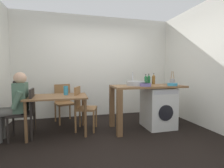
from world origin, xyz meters
The scene contains 20 objects.
ground_plane centered at (0.00, 0.00, 0.00)m, with size 5.46×5.46×0.00m, color black.
wall_back centered at (0.00, 1.75, 1.35)m, with size 4.60×0.10×2.70m, color silver.
wall_counter_side centered at (2.15, 0.00, 1.35)m, with size 0.10×3.80×2.70m, color silver.
dining_table centered at (-0.93, 0.56, 0.64)m, with size 1.10×0.76×0.74m.
chair_person_seat centered at (-1.48, 0.46, 0.51)m, with size 0.43×0.43×0.90m.
chair_opposite centered at (-0.45, 0.63, 0.51)m, with size 0.50×0.50×0.90m.
chair_spare_by_wall centered at (-0.86, 1.33, 0.51)m, with size 0.51×0.51×0.90m.
seated_person centered at (-1.64, 0.45, 0.67)m, with size 0.51×0.52×1.20m.
kitchen_counter centered at (0.67, 0.40, 0.76)m, with size 1.50×0.68×0.92m.
washing_machine centered at (1.15, 0.40, 0.43)m, with size 0.60×0.61×0.86m.
sink_basin centered at (0.62, 0.40, 0.97)m, with size 0.38×0.38×0.09m, color #9EA0A5.
tap centered at (0.62, 0.58, 1.06)m, with size 0.02×0.02×0.28m, color #B2B2B7.
bottle_tall_green centered at (0.92, 0.57, 1.02)m, with size 0.06×0.06×0.23m.
bottle_squat_brown centered at (1.06, 0.68, 1.03)m, with size 0.07×0.07×0.24m.
bottle_clear_small centered at (1.17, 0.66, 1.03)m, with size 0.07×0.07×0.25m.
mixing_bowl centered at (0.74, 0.20, 0.95)m, with size 0.23×0.23×0.06m.
utensil_crock centered at (1.51, 0.45, 0.99)m, with size 0.11×0.11×0.30m.
colander centered at (1.33, 0.18, 0.95)m, with size 0.20×0.20×0.06m.
vase centered at (-0.78, 0.66, 0.83)m, with size 0.09×0.09×0.18m, color teal.
scissors centered at (0.83, 0.30, 0.92)m, with size 0.15×0.06×0.01m.
Camera 1 is at (-0.67, -2.72, 1.21)m, focal length 26.01 mm.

